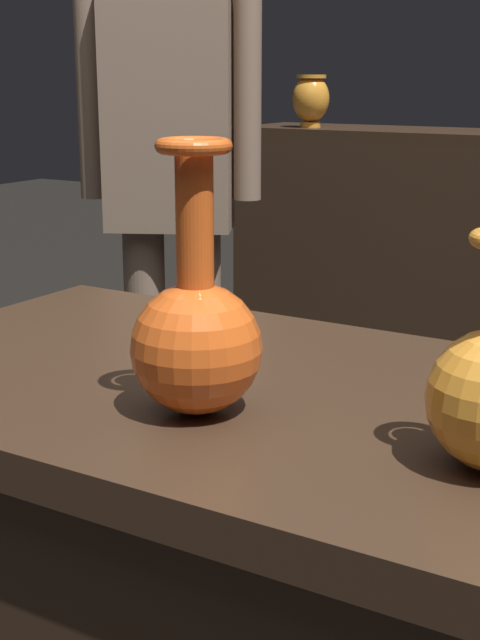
% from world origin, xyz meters
% --- Properties ---
extents(vase_centerpiece, '(0.15, 0.15, 0.31)m').
position_xyz_m(vase_centerpiece, '(-0.05, -0.12, 0.89)').
color(vase_centerpiece, '#E55B1E').
rests_on(vase_centerpiece, display_plinth).
extents(shelf_vase_far_left, '(0.14, 0.14, 0.19)m').
position_xyz_m(shelf_vase_far_left, '(-1.04, 2.12, 1.09)').
color(shelf_vase_far_left, orange).
rests_on(shelf_vase_far_left, back_display_shelf).
extents(visitor_near_left, '(0.43, 0.30, 1.60)m').
position_xyz_m(visitor_near_left, '(-0.87, 0.99, 0.94)').
color(visitor_near_left, '#846B56').
rests_on(visitor_near_left, ground_plane).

